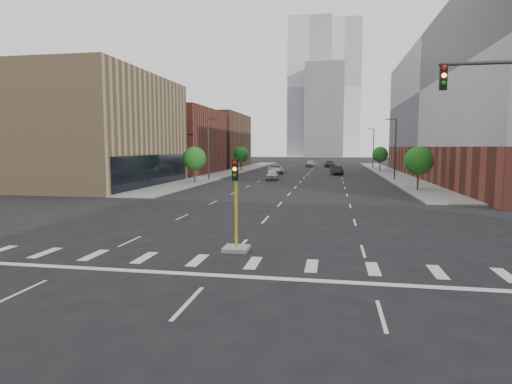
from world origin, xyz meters
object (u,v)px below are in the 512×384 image
(car_deep_right, at_px, (330,164))
(car_distant, at_px, (311,164))
(car_mid_right, at_px, (336,170))
(car_far_left, at_px, (276,169))
(car_near_left, at_px, (272,175))
(median_traffic_signal, at_px, (236,231))

(car_deep_right, xyz_separation_m, car_distant, (-4.70, 1.57, 0.03))
(car_mid_right, distance_m, car_far_left, 11.30)
(car_far_left, relative_size, car_deep_right, 1.09)
(car_near_left, height_order, car_distant, car_distant)
(car_near_left, bearing_deg, median_traffic_signal, -89.99)
(median_traffic_signal, bearing_deg, car_distant, 90.61)
(median_traffic_signal, bearing_deg, car_mid_right, 84.90)
(car_mid_right, distance_m, car_deep_right, 28.41)
(car_far_left, xyz_separation_m, car_deep_right, (9.78, 26.75, -0.03))
(car_distant, bearing_deg, median_traffic_signal, -81.45)
(car_far_left, xyz_separation_m, car_distant, (5.08, 28.32, -0.00))
(car_deep_right, height_order, car_distant, car_distant)
(car_mid_right, xyz_separation_m, car_distant, (-6.10, 29.95, 0.02))
(car_near_left, bearing_deg, car_deep_right, 72.91)
(median_traffic_signal, relative_size, car_near_left, 0.97)
(car_deep_right, bearing_deg, car_far_left, -116.49)
(car_near_left, distance_m, car_distant, 43.44)
(car_deep_right, bearing_deg, car_distant, 155.14)
(car_near_left, relative_size, car_mid_right, 0.93)
(car_near_left, relative_size, car_far_left, 0.77)
(car_mid_right, height_order, car_distant, car_distant)
(median_traffic_signal, distance_m, car_mid_right, 58.14)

